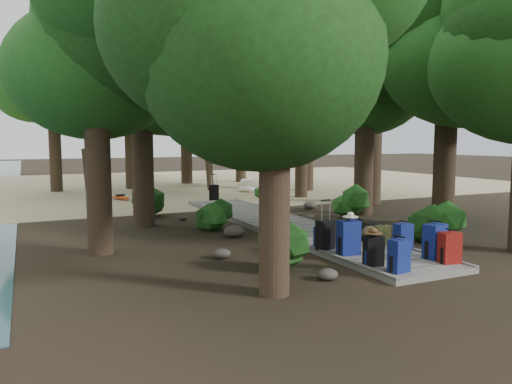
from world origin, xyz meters
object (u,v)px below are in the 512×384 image
backpack_left_b (374,249)px  suitcase_on_boardwalk (325,235)px  duffel_right_khaki (367,232)px  lone_suitcase_on_sand (214,193)px  backpack_right_a (450,246)px  backpack_left_d (323,236)px  backpack_right_c (403,235)px  backpack_left_a (399,254)px  duffel_right_black (360,229)px  sun_lounger (250,186)px  backpack_left_c (348,236)px  backpack_right_b (435,239)px  backpack_right_d (382,234)px  kayak (120,196)px

backpack_left_b → suitcase_on_boardwalk: suitcase_on_boardwalk is taller
duffel_right_khaki → lone_suitcase_on_sand: 9.84m
backpack_right_a → backpack_left_b: bearing=172.6°
backpack_left_d → backpack_right_c: bearing=-38.9°
backpack_left_a → duffel_right_black: (1.30, 2.89, -0.11)m
suitcase_on_boardwalk → lone_suitcase_on_sand: bearing=67.3°
duffel_right_khaki → suitcase_on_boardwalk: (-1.48, -0.45, 0.14)m
backpack_right_c → sun_lounger: 13.53m
backpack_left_c → backpack_right_a: 1.99m
backpack_right_b → sun_lounger: 14.46m
backpack_right_d → lone_suitcase_on_sand: 10.43m
duffel_right_black → sun_lounger: size_ratio=0.39×
backpack_right_a → lone_suitcase_on_sand: size_ratio=1.06×
backpack_left_a → sun_lounger: backpack_left_a is taller
backpack_left_b → duffel_right_khaki: size_ratio=1.16×
backpack_right_c → duffel_right_black: (-0.08, 1.43, -0.10)m
duffel_right_black → sun_lounger: sun_lounger is taller
duffel_right_khaki → duffel_right_black: size_ratio=0.78×
duffel_right_khaki → duffel_right_black: (0.00, 0.27, 0.04)m
backpack_right_b → duffel_right_khaki: size_ratio=1.42×
backpack_right_d → duffel_right_black: (0.03, 0.86, -0.02)m
backpack_right_a → backpack_right_b: (0.02, 0.41, 0.05)m
duffel_right_khaki → kayak: duffel_right_khaki is taller
sun_lounger → kayak: bearing=176.7°
backpack_left_d → backpack_left_b: bearing=-97.4°
duffel_right_khaki → kayak: bearing=114.9°
backpack_left_c → backpack_right_c: backpack_left_c is taller
backpack_left_d → backpack_left_a: bearing=-94.5°
backpack_left_c → suitcase_on_boardwalk: size_ratio=1.22×
backpack_right_b → backpack_right_c: bearing=78.9°
backpack_right_b → lone_suitcase_on_sand: size_ratio=1.23×
lone_suitcase_on_sand → duffel_right_khaki: bearing=-68.5°
backpack_left_a → kayak: size_ratio=0.23×
backpack_left_c → suitcase_on_boardwalk: 0.64m
backpack_left_a → lone_suitcase_on_sand: size_ratio=1.05×
backpack_left_d → backpack_right_b: size_ratio=0.66×
backpack_left_c → backpack_right_d: backpack_left_c is taller
backpack_left_a → lone_suitcase_on_sand: 12.50m
duffel_right_khaki → backpack_left_c: bearing=-133.9°
backpack_left_a → backpack_right_d: bearing=50.3°
backpack_left_d → backpack_right_a: bearing=-64.4°
backpack_left_a → backpack_left_b: 0.59m
backpack_left_c → duffel_right_khaki: bearing=43.9°
backpack_left_d → lone_suitcase_on_sand: 10.14m
backpack_left_a → kayak: bearing=92.2°
lone_suitcase_on_sand → backpack_left_a: bearing=-74.8°
lone_suitcase_on_sand → suitcase_on_boardwalk: bearing=-76.7°
duffel_right_black → backpack_right_b: bearing=-65.1°
backpack_left_b → duffel_right_black: bearing=73.6°
backpack_right_b → sun_lounger: bearing=69.6°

